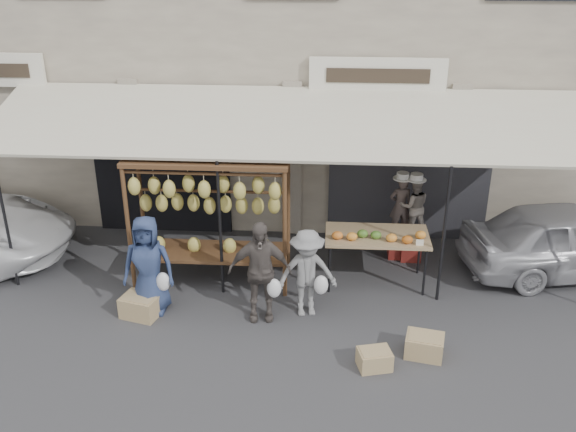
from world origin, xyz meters
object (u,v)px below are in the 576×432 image
Objects in this scene: produce_table at (377,237)px; customer_right at (307,273)px; banana_rack at (209,197)px; vendor_right at (414,206)px; crate_far at (141,306)px; customer_left at (148,265)px; crate_near_a at (374,359)px; crate_near_b at (424,346)px; customer_mid at (260,271)px; sedan at (571,239)px; vendor_left at (400,206)px.

customer_right is at bearing -138.22° from produce_table.
vendor_right is at bearing 17.45° from banana_rack.
customer_left is at bearing 51.54° from crate_far.
produce_table is 3.85× the size of crate_near_a.
crate_near_b is at bearing -14.28° from customer_left.
customer_mid is (0.92, -1.00, -0.76)m from banana_rack.
crate_near_a is (-0.82, -3.22, -0.90)m from vendor_right.
banana_rack reaches higher than sedan.
customer_mid is at bearing -147.97° from produce_table.
customer_right reaches higher than crate_far.
crate_near_a is at bearing -155.55° from crate_near_b.
vendor_left is at bearing 92.37° from crate_near_b.
crate_near_b is 4.32m from crate_far.
vendor_left is 3.14m from customer_mid.
sedan is at bearing 164.01° from vendor_left.
customer_mid reaches higher than customer_left.
customer_mid reaches higher than produce_table.
vendor_right is 3.27m from customer_mid.
banana_rack is at bearing 127.07° from customer_mid.
customer_left is at bearing 20.32° from vendor_right.
produce_table is at bearing 86.69° from crate_near_a.
crate_near_a is at bearing 70.69° from vendor_right.
vendor_left is at bearing 39.59° from customer_right.
crate_far is at bearing -130.62° from banana_rack.
produce_table is 1.06× the size of customer_left.
customer_mid is 0.73m from customer_right.
banana_rack is 2.83m from produce_table.
crate_near_b reaches higher than crate_near_a.
crate_far is (-4.36, -2.17, -0.87)m from vendor_right.
customer_mid is 2.15m from crate_near_a.
vendor_left is 2.57m from customer_right.
customer_mid is at bearing 34.65° from vendor_right.
customer_left is at bearing -163.34° from produce_table.
crate_near_a is 0.12× the size of sedan.
banana_rack is at bearing 46.95° from customer_left.
vendor_right reaches higher than produce_table.
customer_mid is 0.44× the size of sedan.
customer_left is 7.11m from sedan.
crate_near_b is at bearing -73.37° from produce_table.
produce_table is 3.28× the size of crate_near_b.
customer_mid reaches higher than sedan.
sedan reaches higher than produce_table.
customer_right is at bearing 5.13° from crate_far.
crate_near_b is (2.40, -0.81, -0.65)m from customer_mid.
sedan is at bearing 10.63° from produce_table.
vendor_left is at bearing 71.77° from sedan.
vendor_right is 3.44m from crate_near_a.
crate_far is (-4.26, 0.73, 0.01)m from crate_near_b.
banana_rack reaches higher than crate_near_a.
customer_right is (0.71, 0.14, -0.09)m from customer_mid.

